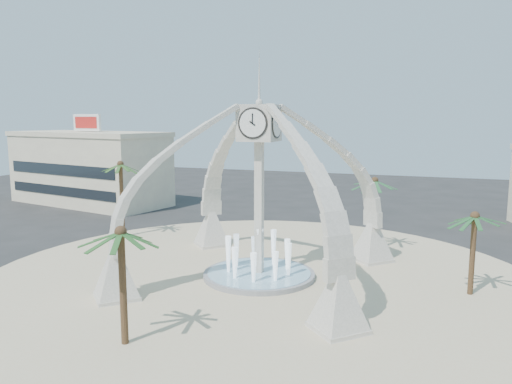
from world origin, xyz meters
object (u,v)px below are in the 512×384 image
(palm_west, at_px, (120,166))
(palm_south, at_px, (121,234))
(clock_tower, at_px, (259,189))
(palm_north, at_px, (375,182))
(fountain, at_px, (259,274))
(palm_east, at_px, (475,217))

(palm_west, height_order, palm_south, palm_west)
(clock_tower, height_order, palm_north, clock_tower)
(clock_tower, height_order, fountain, clock_tower)
(palm_north, bearing_deg, palm_west, -172.49)
(clock_tower, xyz_separation_m, palm_east, (14.07, 1.42, -1.34))
(palm_east, height_order, palm_west, palm_west)
(clock_tower, bearing_deg, palm_east, 5.77)
(palm_north, height_order, palm_south, palm_north)
(palm_north, bearing_deg, palm_east, -50.18)
(fountain, bearing_deg, clock_tower, -90.00)
(clock_tower, relative_size, fountain, 2.24)
(clock_tower, bearing_deg, fountain, 90.00)
(clock_tower, xyz_separation_m, palm_north, (6.74, 10.21, -0.44))
(palm_east, relative_size, palm_south, 0.90)
(palm_east, xyz_separation_m, palm_north, (-7.33, 8.79, 0.90))
(fountain, relative_size, palm_east, 1.35)
(fountain, relative_size, palm_north, 1.16)
(palm_west, bearing_deg, palm_south, -54.88)
(palm_west, xyz_separation_m, palm_south, (13.73, -19.52, -1.19))
(palm_east, distance_m, palm_north, 11.48)
(palm_north, bearing_deg, palm_south, -112.88)
(clock_tower, height_order, palm_south, clock_tower)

